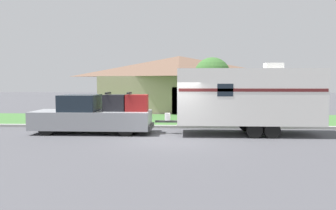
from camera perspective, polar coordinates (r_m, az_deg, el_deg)
name	(u,v)px	position (r m, az deg, el deg)	size (l,w,h in m)	color
ground_plane	(172,140)	(14.25, 0.68, -6.15)	(120.00, 120.00, 0.00)	#47474C
curb_strip	(175,127)	(17.94, 1.16, -3.78)	(80.00, 0.30, 0.14)	#999993
lawn_strip	(176,120)	(21.57, 1.47, -2.59)	(80.00, 7.00, 0.03)	#3D6B33
house_across_street	(179,83)	(28.26, 1.96, 3.94)	(13.68, 6.81, 4.70)	tan
pickup_truck	(94,115)	(16.50, -12.83, -1.78)	(5.85, 1.99, 2.02)	black
travel_trailer	(247,96)	(16.08, 13.67, 1.46)	(7.75, 2.43, 3.41)	black
mailbox	(64,108)	(20.17, -17.58, -0.51)	(0.48, 0.20, 1.26)	brown
tree_in_yard	(212,76)	(21.98, 7.69, 5.01)	(2.46, 2.46, 4.13)	brown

